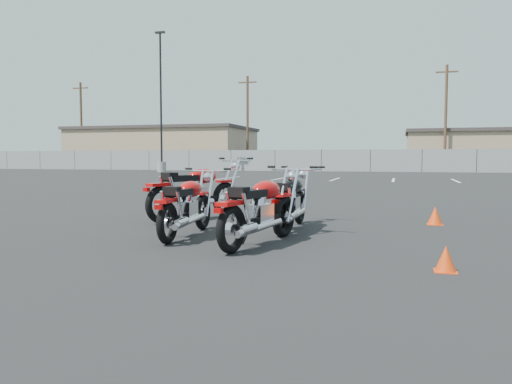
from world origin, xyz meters
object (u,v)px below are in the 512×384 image
(motorcycle_front_red, at_px, (195,191))
(motorcycle_second_black, at_px, (291,201))
(motorcycle_third_red, at_px, (187,206))
(motorcycle_rear_red, at_px, (260,209))

(motorcycle_front_red, xyz_separation_m, motorcycle_second_black, (2.03, -0.81, -0.07))
(motorcycle_third_red, bearing_deg, motorcycle_front_red, 109.60)
(motorcycle_front_red, xyz_separation_m, motorcycle_rear_red, (1.93, -2.32, -0.06))
(motorcycle_rear_red, bearing_deg, motorcycle_second_black, 86.41)
(motorcycle_third_red, height_order, motorcycle_rear_red, motorcycle_rear_red)
(motorcycle_second_black, height_order, motorcycle_third_red, motorcycle_second_black)
(motorcycle_front_red, xyz_separation_m, motorcycle_third_red, (0.69, -1.95, -0.08))
(motorcycle_second_black, xyz_separation_m, motorcycle_third_red, (-1.33, -1.14, -0.01))
(motorcycle_front_red, bearing_deg, motorcycle_third_red, -70.40)
(motorcycle_front_red, bearing_deg, motorcycle_rear_red, -50.27)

